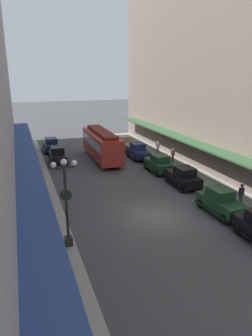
{
  "coord_description": "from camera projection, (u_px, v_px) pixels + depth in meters",
  "views": [
    {
      "loc": [
        -8.5,
        -17.73,
        9.57
      ],
      "look_at": [
        0.0,
        6.0,
        1.8
      ],
      "focal_mm": 32.46,
      "sensor_mm": 36.0,
      "label": 1
    }
  ],
  "objects": [
    {
      "name": "fire_hydrant",
      "position": [
        223.0,
        193.0,
        24.13
      ],
      "size": [
        0.24,
        0.24,
        0.82
      ],
      "color": "#B21E19",
      "rests_on": "sidewalk_right"
    },
    {
      "name": "ground_plane",
      "position": [
        155.0,
        216.0,
        21.51
      ],
      "size": [
        200.0,
        200.0,
        0.0
      ],
      "primitive_type": "plane",
      "color": "#424244"
    },
    {
      "name": "lamp_post_with_clock",
      "position": [
        66.0,
        199.0,
        16.71
      ],
      "size": [
        1.42,
        0.44,
        5.16
      ],
      "color": "black",
      "rests_on": "sidewalk_left"
    },
    {
      "name": "parked_car_2",
      "position": [
        51.0,
        145.0,
        39.08
      ],
      "size": [
        2.19,
        4.28,
        1.84
      ],
      "color": "#19234C",
      "rests_on": "ground"
    },
    {
      "name": "pedestrian_2",
      "position": [
        28.0,
        151.0,
        35.62
      ],
      "size": [
        0.36,
        0.24,
        1.64
      ],
      "color": "#4C4238",
      "rests_on": "sidewalk_left"
    },
    {
      "name": "parked_car_4",
      "position": [
        138.0,
        151.0,
        35.87
      ],
      "size": [
        2.24,
        4.29,
        1.84
      ],
      "color": "#19234C",
      "rests_on": "ground"
    },
    {
      "name": "parked_car_1",
      "position": [
        183.0,
        176.0,
        26.9
      ],
      "size": [
        2.19,
        4.28,
        1.84
      ],
      "color": "black",
      "rests_on": "ground"
    },
    {
      "name": "pedestrian_1",
      "position": [
        173.0,
        156.0,
        33.61
      ],
      "size": [
        0.36,
        0.24,
        1.64
      ],
      "color": "#4C4238",
      "rests_on": "sidewalk_right"
    },
    {
      "name": "pedestrian_4",
      "position": [
        158.0,
        148.0,
        37.11
      ],
      "size": [
        0.36,
        0.24,
        1.64
      ],
      "color": "slate",
      "rests_on": "sidewalk_right"
    },
    {
      "name": "parked_car_3",
      "position": [
        221.0,
        201.0,
        21.6
      ],
      "size": [
        2.2,
        4.28,
        1.84
      ],
      "color": "#193D23",
      "rests_on": "ground"
    },
    {
      "name": "sidewalk_right",
      "position": [
        241.0,
        201.0,
        23.9
      ],
      "size": [
        3.0,
        60.0,
        0.15
      ],
      "primitive_type": "cube",
      "color": "#99968E",
      "rests_on": "ground"
    },
    {
      "name": "pedestrian_3",
      "position": [
        38.0,
        174.0,
        27.35
      ],
      "size": [
        0.36,
        0.28,
        1.67
      ],
      "color": "#2D2D33",
      "rests_on": "sidewalk_left"
    },
    {
      "name": "parked_car_7",
      "position": [
        159.0,
        163.0,
        30.93
      ],
      "size": [
        2.17,
        4.27,
        1.84
      ],
      "color": "#193D23",
      "rests_on": "ground"
    },
    {
      "name": "parked_car_6",
      "position": [
        125.0,
        143.0,
        39.99
      ],
      "size": [
        2.27,
        4.31,
        1.84
      ],
      "color": "#997F5B",
      "rests_on": "ground"
    },
    {
      "name": "sidewalk_left",
      "position": [
        46.0,
        232.0,
        19.07
      ],
      "size": [
        3.0,
        60.0,
        0.15
      ],
      "primitive_type": "cube",
      "color": "#99968E",
      "rests_on": "ground"
    },
    {
      "name": "pedestrian_0",
      "position": [
        241.0,
        195.0,
        22.54
      ],
      "size": [
        0.36,
        0.28,
        1.67
      ],
      "color": "#4C4238",
      "rests_on": "sidewalk_right"
    },
    {
      "name": "streetcar",
      "position": [
        102.0,
        144.0,
        35.15
      ],
      "size": [
        2.68,
        9.64,
        3.46
      ],
      "color": "#A52D23",
      "rests_on": "ground"
    },
    {
      "name": "parked_car_0",
      "position": [
        58.0,
        155.0,
        34.02
      ],
      "size": [
        2.27,
        4.31,
        1.84
      ],
      "color": "black",
      "rests_on": "ground"
    }
  ]
}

